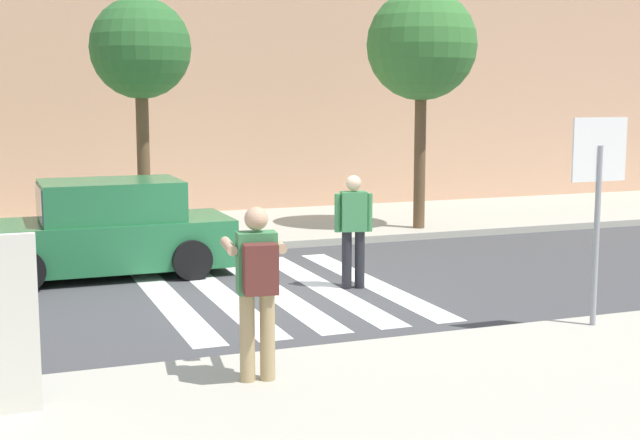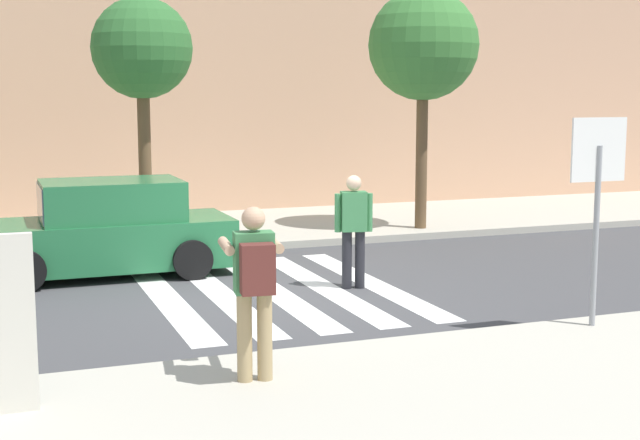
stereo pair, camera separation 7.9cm
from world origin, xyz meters
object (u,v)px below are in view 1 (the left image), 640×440
stop_sign (598,175)px  photographer_with_backpack (257,279)px  pedestrian_crossing (353,225)px  street_tree_center (140,51)px  parked_car_green (105,231)px  street_tree_east (422,46)px

stop_sign → photographer_with_backpack: 4.55m
pedestrian_crossing → street_tree_center: bearing=116.8°
photographer_with_backpack → parked_car_green: photographer_with_backpack is taller
photographer_with_backpack → street_tree_east: size_ratio=0.35×
photographer_with_backpack → parked_car_green: (-0.61, 6.47, -0.44)m
pedestrian_crossing → street_tree_center: (-2.34, 4.63, 2.74)m
street_tree_east → parked_car_green: bearing=-163.7°
pedestrian_crossing → street_tree_east: (3.33, 4.30, 2.91)m
pedestrian_crossing → parked_car_green: (-3.38, 2.34, -0.25)m
stop_sign → pedestrian_crossing: stop_sign is taller
stop_sign → parked_car_green: 7.84m
parked_car_green → pedestrian_crossing: bearing=-34.7°
stop_sign → parked_car_green: size_ratio=0.61×
stop_sign → street_tree_east: size_ratio=0.51×
photographer_with_backpack → street_tree_center: size_ratio=0.38×
parked_car_green → stop_sign: bearing=-49.3°
stop_sign → street_tree_center: bearing=116.2°
photographer_with_backpack → stop_sign: bearing=7.8°
street_tree_center → street_tree_east: size_ratio=0.93×
street_tree_center → street_tree_east: (5.66, -0.33, 0.17)m
pedestrian_crossing → parked_car_green: 4.12m
photographer_with_backpack → street_tree_center: (0.44, 8.76, 2.55)m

